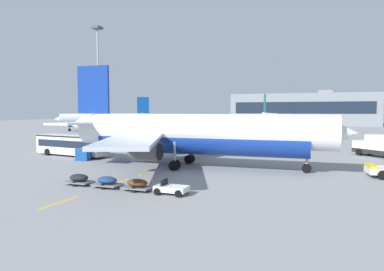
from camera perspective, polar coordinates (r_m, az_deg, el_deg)
ground at (r=57.92m, az=25.32°, el=-2.83°), size 400.00×400.00×0.00m
apron_paint_markings at (r=56.48m, az=2.75°, el=-2.60°), size 8.00×92.46×0.01m
airliner_foreground at (r=40.64m, az=0.34°, el=0.36°), size 34.79×34.58×12.20m
airliner_mid_left at (r=98.27m, az=12.37°, el=2.36°), size 31.63×32.50×11.54m
airliner_far_center at (r=116.58m, az=-13.77°, el=2.50°), size 27.88×25.77×10.94m
apron_shuttle_bus at (r=53.66m, az=-18.90°, el=-1.30°), size 12.27×4.24×3.00m
catering_truck at (r=56.33m, az=28.21°, el=-1.43°), size 6.78×6.50×3.14m
baggage_train at (r=30.25m, az=-11.24°, el=-7.57°), size 11.62×1.72×1.14m
uld_cargo_container at (r=48.64m, az=-17.21°, el=-2.93°), size 1.93×1.90×1.60m
apron_light_mast_near at (r=78.98m, az=-15.01°, el=10.20°), size 1.80×1.80×24.31m
terminal_satellite at (r=170.59m, az=17.62°, el=4.07°), size 62.71×24.74×15.55m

